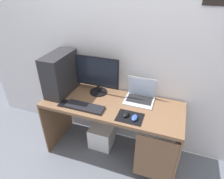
# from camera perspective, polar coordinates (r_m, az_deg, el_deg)

# --- Properties ---
(ground_plane) EXTENTS (8.00, 8.00, 0.00)m
(ground_plane) POSITION_cam_1_polar(r_m,az_deg,el_deg) (2.62, -0.00, -17.72)
(ground_plane) COLOR slate
(wall_back) EXTENTS (4.00, 0.05, 2.60)m
(wall_back) POSITION_cam_1_polar(r_m,az_deg,el_deg) (2.15, 3.18, 12.85)
(wall_back) COLOR silver
(wall_back) RESTS_ON ground_plane
(desk) EXTENTS (1.53, 0.59, 0.76)m
(desk) POSITION_cam_1_polar(r_m,az_deg,el_deg) (2.19, 0.41, -7.61)
(desk) COLOR brown
(desk) RESTS_ON ground_plane
(pc_tower) EXTENTS (0.22, 0.46, 0.48)m
(pc_tower) POSITION_cam_1_polar(r_m,az_deg,el_deg) (2.28, -14.99, 4.53)
(pc_tower) COLOR #232326
(pc_tower) RESTS_ON desk
(monitor) EXTENTS (0.51, 0.21, 0.45)m
(monitor) POSITION_cam_1_polar(r_m,az_deg,el_deg) (2.18, -4.34, 4.30)
(monitor) COLOR black
(monitor) RESTS_ON desk
(laptop) EXTENTS (0.32, 0.25, 0.25)m
(laptop) POSITION_cam_1_polar(r_m,az_deg,el_deg) (2.17, 8.30, -1.82)
(laptop) COLOR #B7BCC6
(laptop) RESTS_ON desk
(keyboard) EXTENTS (0.42, 0.14, 0.02)m
(keyboard) POSITION_cam_1_polar(r_m,az_deg,el_deg) (2.06, -8.09, -5.14)
(keyboard) COLOR black
(keyboard) RESTS_ON desk
(mousepad) EXTENTS (0.26, 0.20, 0.00)m
(mousepad) POSITION_cam_1_polar(r_m,az_deg,el_deg) (1.93, 5.30, -8.16)
(mousepad) COLOR black
(mousepad) RESTS_ON desk
(mouse_left) EXTENTS (0.06, 0.10, 0.03)m
(mouse_left) POSITION_cam_1_polar(r_m,az_deg,el_deg) (1.93, 4.12, -7.27)
(mouse_left) COLOR black
(mouse_left) RESTS_ON mousepad
(mouse_right) EXTENTS (0.06, 0.10, 0.03)m
(mouse_right) POSITION_cam_1_polar(r_m,az_deg,el_deg) (1.90, 6.68, -8.29)
(mouse_right) COLOR #2D51B2
(mouse_right) RESTS_ON mousepad
(cell_phone) EXTENTS (0.07, 0.13, 0.01)m
(cell_phone) POSITION_cam_1_polar(r_m,az_deg,el_deg) (2.17, -14.28, -3.95)
(cell_phone) COLOR black
(cell_phone) RESTS_ON desk
(subwoofer) EXTENTS (0.29, 0.29, 0.29)m
(subwoofer) POSITION_cam_1_polar(r_m,az_deg,el_deg) (2.61, -2.95, -13.40)
(subwoofer) COLOR white
(subwoofer) RESTS_ON ground_plane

